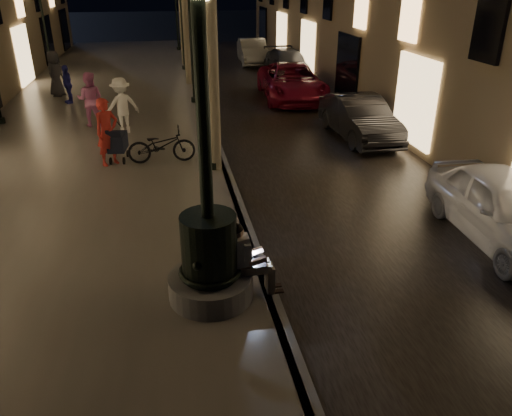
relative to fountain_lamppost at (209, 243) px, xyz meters
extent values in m
plane|color=black|center=(1.00, 13.00, -1.21)|extent=(120.00, 120.00, 0.00)
cube|color=black|center=(4.00, 13.00, -1.20)|extent=(6.00, 45.00, 0.02)
cube|color=#625D56|center=(-3.00, 13.00, -1.11)|extent=(8.00, 45.00, 0.20)
cube|color=#59595B|center=(1.00, 13.00, -1.11)|extent=(0.25, 45.00, 0.20)
cylinder|color=#59595B|center=(0.00, 0.00, -0.81)|extent=(1.40, 1.40, 0.40)
cylinder|color=black|center=(0.00, 0.00, -0.06)|extent=(0.90, 0.90, 1.10)
torus|color=black|center=(0.00, 0.00, -0.51)|extent=(1.04, 1.04, 0.10)
torus|color=black|center=(0.00, 0.00, 0.34)|extent=(0.89, 0.89, 0.09)
cylinder|color=black|center=(0.00, 0.00, 2.09)|extent=(0.20, 0.20, 3.20)
cube|color=gray|center=(0.55, 0.00, -0.52)|extent=(0.35, 0.23, 0.18)
cube|color=silver|center=(0.49, 0.00, -0.19)|extent=(0.44, 0.25, 0.55)
sphere|color=tan|center=(0.46, 0.00, 0.17)|extent=(0.20, 0.20, 0.20)
sphere|color=black|center=(0.45, 0.00, 0.21)|extent=(0.20, 0.20, 0.20)
cube|color=gray|center=(0.78, -0.09, -0.52)|extent=(0.45, 0.13, 0.14)
cube|color=gray|center=(0.78, 0.09, -0.52)|extent=(0.45, 0.13, 0.14)
cube|color=gray|center=(1.00, -0.09, -0.77)|extent=(0.13, 0.12, 0.49)
cube|color=gray|center=(1.00, 0.09, -0.77)|extent=(0.13, 0.12, 0.49)
cube|color=black|center=(1.10, -0.09, -1.00)|extent=(0.25, 0.10, 0.03)
cube|color=black|center=(1.10, 0.09, -1.00)|extent=(0.25, 0.10, 0.03)
cube|color=black|center=(0.80, 0.00, -0.45)|extent=(0.23, 0.32, 0.02)
cube|color=black|center=(0.65, 0.00, -0.34)|extent=(0.08, 0.32, 0.21)
cube|color=#A5B7ED|center=(0.66, 0.00, -0.34)|extent=(0.06, 0.29, 0.18)
cylinder|color=#6B604C|center=(0.75, 6.00, 1.49)|extent=(0.28, 0.28, 5.00)
cylinder|color=#6B604C|center=(0.80, 12.00, 1.54)|extent=(0.28, 0.28, 5.10)
cylinder|color=#6B604C|center=(0.70, 18.00, 1.44)|extent=(0.28, 0.28, 4.90)
cylinder|color=#6B604C|center=(0.78, 24.00, 1.59)|extent=(0.28, 0.28, 5.20)
cylinder|color=black|center=(0.70, 6.00, -0.91)|extent=(0.28, 0.28, 0.20)
cylinder|color=black|center=(0.70, 6.00, 1.19)|extent=(0.12, 0.12, 4.40)
cylinder|color=black|center=(0.70, 14.00, -0.91)|extent=(0.28, 0.28, 0.20)
cylinder|color=black|center=(0.70, 14.00, 1.19)|extent=(0.12, 0.12, 4.40)
cylinder|color=black|center=(0.70, 22.00, -0.91)|extent=(0.28, 0.28, 0.20)
cylinder|color=black|center=(0.70, 22.00, 1.19)|extent=(0.12, 0.12, 4.40)
cylinder|color=black|center=(0.70, 30.00, -0.91)|extent=(0.28, 0.28, 0.20)
cylinder|color=black|center=(0.70, 30.00, 1.19)|extent=(0.12, 0.12, 4.40)
cylinder|color=black|center=(-6.40, 12.00, -0.91)|extent=(0.28, 0.28, 0.20)
cylinder|color=black|center=(-6.40, 22.00, -0.91)|extent=(0.28, 0.28, 0.20)
cylinder|color=black|center=(-6.40, 22.00, 1.19)|extent=(0.12, 0.12, 4.40)
cube|color=black|center=(-1.94, 7.14, -0.45)|extent=(0.55, 0.82, 0.46)
cube|color=black|center=(-1.98, 6.78, -0.14)|extent=(0.43, 0.23, 0.30)
cylinder|color=black|center=(-2.16, 6.85, -0.91)|extent=(0.07, 0.21, 0.21)
cylinder|color=black|center=(-1.79, 6.81, -0.91)|extent=(0.07, 0.21, 0.21)
cylinder|color=black|center=(-2.09, 7.46, -0.91)|extent=(0.07, 0.21, 0.21)
cylinder|color=black|center=(-1.72, 7.42, -0.91)|extent=(0.07, 0.21, 0.21)
cylinder|color=black|center=(-1.89, 7.54, -0.04)|extent=(0.09, 0.46, 0.28)
imported|color=#B6B8BE|center=(6.20, 1.23, -0.48)|extent=(1.91, 4.37, 1.47)
imported|color=black|center=(5.86, 8.55, -0.50)|extent=(1.60, 4.33, 1.42)
imported|color=maroon|center=(5.03, 14.60, -0.45)|extent=(2.86, 5.60, 1.52)
imported|color=#323337|center=(6.20, 20.04, -0.53)|extent=(2.11, 4.80, 1.37)
imported|color=#A7A6A1|center=(5.00, 24.38, -0.48)|extent=(1.77, 4.52, 1.47)
imported|color=red|center=(-2.16, 6.89, -0.07)|extent=(0.82, 0.76, 1.87)
imported|color=pink|center=(-3.07, 11.06, -0.08)|extent=(1.02, 0.86, 1.87)
imported|color=white|center=(-1.95, 10.01, -0.09)|extent=(1.36, 1.11, 1.84)
imported|color=#2A2C9C|center=(-4.43, 14.79, -0.24)|extent=(0.74, 0.98, 1.54)
imported|color=#36353A|center=(-5.13, 16.30, -0.05)|extent=(0.88, 1.08, 1.91)
imported|color=black|center=(-0.72, 6.80, -0.51)|extent=(1.89, 0.67, 0.99)
camera|label=1|loc=(-0.51, -6.96, 3.90)|focal=35.00mm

